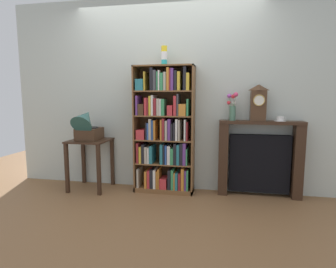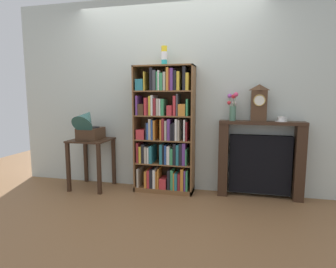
# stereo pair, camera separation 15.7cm
# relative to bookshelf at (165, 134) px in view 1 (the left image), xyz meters

# --- Properties ---
(ground_plane) EXTENTS (7.70, 6.40, 0.02)m
(ground_plane) POSITION_rel_bookshelf_xyz_m (-0.01, -0.13, -0.80)
(ground_plane) COLOR brown
(wall_back) EXTENTS (4.70, 0.08, 2.60)m
(wall_back) POSITION_rel_bookshelf_xyz_m (0.10, 0.20, 0.51)
(wall_back) COLOR beige
(wall_back) RESTS_ON ground
(bookshelf) EXTENTS (0.79, 0.31, 1.67)m
(bookshelf) POSITION_rel_bookshelf_xyz_m (0.00, 0.00, 0.00)
(bookshelf) COLOR brown
(bookshelf) RESTS_ON ground
(cup_stack) EXTENTS (0.08, 0.08, 0.25)m
(cup_stack) POSITION_rel_bookshelf_xyz_m (-0.00, 0.01, 1.01)
(cup_stack) COLOR green
(cup_stack) RESTS_ON bookshelf
(side_table_left) EXTENTS (0.52, 0.52, 0.69)m
(side_table_left) POSITION_rel_bookshelf_xyz_m (-1.03, -0.10, -0.27)
(side_table_left) COLOR #382316
(side_table_left) RESTS_ON ground
(gramophone) EXTENTS (0.29, 0.47, 0.50)m
(gramophone) POSITION_rel_bookshelf_xyz_m (-1.03, -0.16, 0.11)
(gramophone) COLOR #472D1C
(gramophone) RESTS_ON side_table_left
(fireplace_mantel) EXTENTS (1.03, 0.21, 0.98)m
(fireplace_mantel) POSITION_rel_bookshelf_xyz_m (1.23, 0.07, -0.31)
(fireplace_mantel) COLOR #382316
(fireplace_mantel) RESTS_ON ground
(mantel_clock) EXTENTS (0.18, 0.15, 0.45)m
(mantel_clock) POSITION_rel_bookshelf_xyz_m (1.18, 0.06, 0.42)
(mantel_clock) COLOR #472D1C
(mantel_clock) RESTS_ON fireplace_mantel
(flower_vase) EXTENTS (0.13, 0.15, 0.36)m
(flower_vase) POSITION_rel_bookshelf_xyz_m (0.87, 0.06, 0.35)
(flower_vase) COLOR #4C7A60
(flower_vase) RESTS_ON fireplace_mantel
(teacup_with_saucer) EXTENTS (0.14, 0.14, 0.06)m
(teacup_with_saucer) POSITION_rel_bookshelf_xyz_m (1.45, 0.06, 0.22)
(teacup_with_saucer) COLOR white
(teacup_with_saucer) RESTS_ON fireplace_mantel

